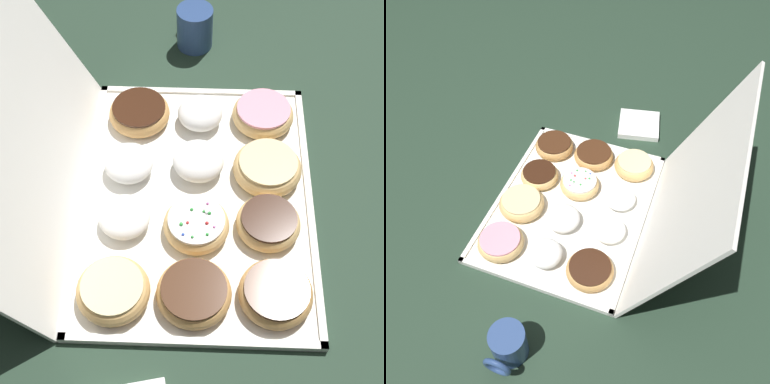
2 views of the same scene
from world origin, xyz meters
The scene contains 16 objects.
ground_plane centered at (0.00, 0.00, 0.00)m, with size 3.00×3.00×0.00m, color #233828.
donut_box centered at (0.00, 0.00, 0.01)m, with size 0.53×0.41×0.01m.
box_lid_open centered at (0.00, 0.29, 0.19)m, with size 0.53×0.42×0.01m, color white.
chocolate_frosted_donut_0 centered at (-0.18, -0.13, 0.03)m, with size 0.12×0.12×0.04m.
chocolate_frosted_donut_1 centered at (-0.06, -0.12, 0.03)m, with size 0.11×0.11×0.04m.
glazed_ring_donut_2 centered at (0.06, -0.12, 0.03)m, with size 0.12×0.12×0.04m.
pink_frosted_donut_3 centered at (0.18, -0.12, 0.03)m, with size 0.12×0.12×0.04m.
chocolate_frosted_donut_4 centered at (-0.19, 0.00, 0.03)m, with size 0.12×0.12×0.04m.
sprinkle_donut_5 centered at (-0.07, 0.00, 0.03)m, with size 0.11×0.11×0.04m.
powdered_filled_donut_6 centered at (0.06, 0.00, 0.03)m, with size 0.09×0.09×0.05m.
powdered_filled_donut_7 centered at (0.18, 0.00, 0.03)m, with size 0.09×0.09×0.05m.
glazed_ring_donut_8 centered at (-0.19, 0.12, 0.03)m, with size 0.12×0.12×0.04m.
powdered_filled_donut_9 centered at (-0.06, 0.12, 0.03)m, with size 0.09×0.09×0.04m.
powdered_filled_donut_10 centered at (0.06, 0.12, 0.03)m, with size 0.09×0.09×0.05m.
chocolate_frosted_donut_11 centered at (0.18, 0.12, 0.03)m, with size 0.12×0.12×0.04m.
coffee_mug centered at (0.42, 0.02, 0.05)m, with size 0.10×0.08×0.09m.
Camera 1 is at (-0.52, -0.01, 0.80)m, focal length 49.83 mm.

